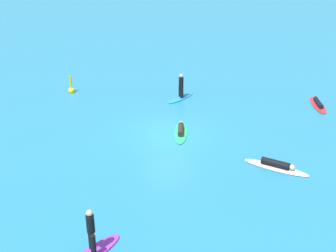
% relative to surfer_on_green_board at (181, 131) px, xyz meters
% --- Properties ---
extents(ground_plane, '(120.00, 120.00, 0.00)m').
position_rel_surfer_on_green_board_xyz_m(ground_plane, '(-0.71, 0.22, -0.13)').
color(ground_plane, teal).
rests_on(ground_plane, ground).
extents(surfer_on_green_board, '(2.27, 2.82, 0.39)m').
position_rel_surfer_on_green_board_xyz_m(surfer_on_green_board, '(0.00, 0.00, 0.00)').
color(surfer_on_green_board, '#23B266').
rests_on(surfer_on_green_board, ground_plane).
extents(surfer_on_red_board, '(2.37, 2.85, 0.36)m').
position_rel_surfer_on_green_board_xyz_m(surfer_on_red_board, '(9.81, -1.38, -0.01)').
color(surfer_on_red_board, red).
rests_on(surfer_on_red_board, ground_plane).
extents(surfer_on_blue_board, '(2.70, 1.49, 1.71)m').
position_rel_surfer_on_green_board_xyz_m(surfer_on_blue_board, '(3.03, 4.47, 0.33)').
color(surfer_on_blue_board, '#1E8CD1').
rests_on(surfer_on_blue_board, ground_plane).
extents(surfer_on_purple_board, '(2.56, 1.41, 1.85)m').
position_rel_surfer_on_green_board_xyz_m(surfer_on_purple_board, '(-8.05, -6.45, 0.33)').
color(surfer_on_purple_board, purple).
rests_on(surfer_on_purple_board, ground_plane).
extents(surfer_on_white_board, '(2.06, 3.10, 0.43)m').
position_rel_surfer_on_green_board_xyz_m(surfer_on_white_board, '(1.64, -5.69, 0.02)').
color(surfer_on_white_board, white).
rests_on(surfer_on_white_board, ground_plane).
extents(marker_buoy, '(0.47, 0.47, 1.30)m').
position_rel_surfer_on_green_board_xyz_m(marker_buoy, '(-2.79, 9.57, 0.06)').
color(marker_buoy, yellow).
rests_on(marker_buoy, ground_plane).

